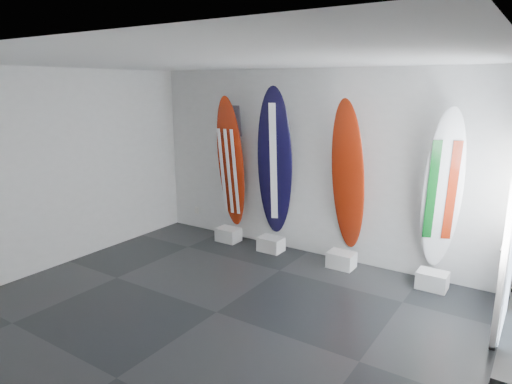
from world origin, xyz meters
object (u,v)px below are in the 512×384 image
Objects in this scene: surfboard_swiss at (348,177)px; surfboard_italy at (443,191)px; surfboard_usa at (231,163)px; surfboard_navy at (275,164)px.

surfboard_italy is (1.34, 0.00, -0.04)m from surfboard_swiss.
surfboard_navy reaches higher than surfboard_usa.
surfboard_swiss is at bearing -2.06° from surfboard_usa.
surfboard_italy is at bearing 4.96° from surfboard_swiss.
surfboard_navy is 1.07× the size of surfboard_swiss.
surfboard_usa reaches higher than surfboard_swiss.
surfboard_usa is at bearing 158.50° from surfboard_italy.
surfboard_italy is (3.52, 0.00, -0.04)m from surfboard_usa.
surfboard_usa is 3.52m from surfboard_italy.
surfboard_usa is 0.90m from surfboard_navy.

